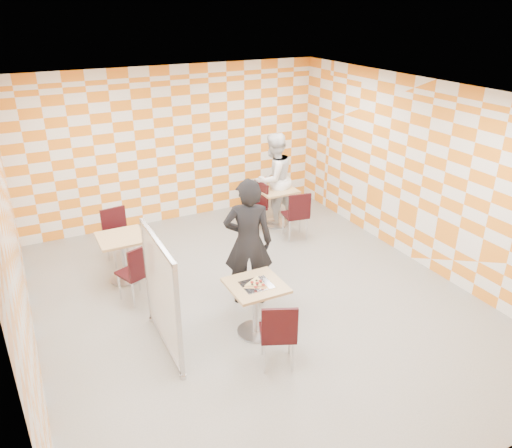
{
  "coord_description": "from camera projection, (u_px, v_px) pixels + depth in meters",
  "views": [
    {
      "loc": [
        -2.82,
        -5.59,
        4.08
      ],
      "look_at": [
        0.1,
        0.2,
        1.15
      ],
      "focal_mm": 35.0,
      "sensor_mm": 36.0,
      "label": 1
    }
  ],
  "objects": [
    {
      "name": "chair_second_side",
      "position": [
        257.0,
        203.0,
        9.5
      ],
      "size": [
        0.48,
        0.47,
        0.92
      ],
      "color": "black",
      "rests_on": "ground"
    },
    {
      "name": "soda_bottle",
      "position": [
        280.0,
        183.0,
        9.59
      ],
      "size": [
        0.07,
        0.07,
        0.23
      ],
      "color": "black",
      "rests_on": "second_table"
    },
    {
      "name": "main_table",
      "position": [
        256.0,
        300.0,
        6.48
      ],
      "size": [
        0.7,
        0.7,
        0.75
      ],
      "color": "tan",
      "rests_on": "ground"
    },
    {
      "name": "chair_empty_near",
      "position": [
        138.0,
        269.0,
        7.16
      ],
      "size": [
        0.55,
        0.55,
        0.92
      ],
      "color": "black",
      "rests_on": "ground"
    },
    {
      "name": "pizza_on_foil",
      "position": [
        256.0,
        284.0,
        6.37
      ],
      "size": [
        0.4,
        0.4,
        0.04
      ],
      "color": "silver",
      "rests_on": "main_table"
    },
    {
      "name": "partition",
      "position": [
        162.0,
        295.0,
        6.08
      ],
      "size": [
        0.08,
        1.38,
        1.55
      ],
      "color": "white",
      "rests_on": "ground"
    },
    {
      "name": "chair_main_front",
      "position": [
        278.0,
        331.0,
        5.82
      ],
      "size": [
        0.56,
        0.56,
        0.92
      ],
      "color": "black",
      "rests_on": "ground"
    },
    {
      "name": "empty_table",
      "position": [
        123.0,
        251.0,
        7.76
      ],
      "size": [
        0.7,
        0.7,
        0.75
      ],
      "color": "tan",
      "rests_on": "ground"
    },
    {
      "name": "man_dark",
      "position": [
        248.0,
        242.0,
        7.02
      ],
      "size": [
        0.82,
        0.7,
        1.9
      ],
      "primitive_type": "imported",
      "rotation": [
        0.0,
        0.0,
        2.72
      ],
      "color": "black",
      "rests_on": "ground"
    },
    {
      "name": "room_shell",
      "position": [
        239.0,
        195.0,
        7.21
      ],
      "size": [
        7.0,
        7.0,
        7.0
      ],
      "color": "gray",
      "rests_on": "ground"
    },
    {
      "name": "chair_empty_far",
      "position": [
        117.0,
        231.0,
        8.33
      ],
      "size": [
        0.47,
        0.48,
        0.92
      ],
      "color": "black",
      "rests_on": "ground"
    },
    {
      "name": "second_table",
      "position": [
        276.0,
        200.0,
        9.69
      ],
      "size": [
        0.7,
        0.7,
        0.75
      ],
      "color": "tan",
      "rests_on": "ground"
    },
    {
      "name": "sport_bottle",
      "position": [
        265.0,
        183.0,
        9.62
      ],
      "size": [
        0.06,
        0.06,
        0.2
      ],
      "color": "white",
      "rests_on": "second_table"
    },
    {
      "name": "chair_second_front",
      "position": [
        297.0,
        212.0,
        9.07
      ],
      "size": [
        0.48,
        0.49,
        0.92
      ],
      "color": "black",
      "rests_on": "ground"
    },
    {
      "name": "man_white",
      "position": [
        274.0,
        179.0,
        9.66
      ],
      "size": [
        1.04,
        0.91,
        1.8
      ],
      "primitive_type": "imported",
      "rotation": [
        0.0,
        0.0,
        3.44
      ],
      "color": "white",
      "rests_on": "ground"
    }
  ]
}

